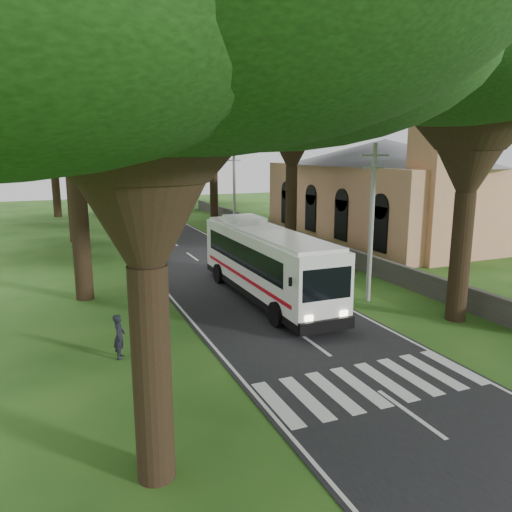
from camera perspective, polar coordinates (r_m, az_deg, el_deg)
ground at (r=19.00m, az=9.33°, el=-11.87°), size 140.00×140.00×0.00m
road at (r=41.47m, az=-9.13°, el=1.24°), size 8.00×120.00×0.04m
crosswalk at (r=17.51m, az=12.88°, el=-14.19°), size 8.00×3.00×0.01m
property_wall at (r=43.38m, az=2.80°, el=2.65°), size 0.35×50.00×1.20m
church at (r=45.39m, az=14.50°, el=8.17°), size 14.00×24.00×11.60m
pole_near at (r=25.69m, az=13.06°, el=3.95°), size 1.60×0.24×8.00m
pole_mid at (r=43.44m, az=-2.50°, el=7.42°), size 1.60×0.24×8.00m
pole_far at (r=62.56m, az=-8.89°, el=8.69°), size 1.60×0.24×8.00m
tree_l_near at (r=11.18m, az=-13.68°, el=25.95°), size 14.81×14.81×13.62m
tree_l_mida at (r=27.25m, az=-20.93°, el=22.77°), size 15.10×15.10×16.41m
tree_l_midb at (r=44.83m, az=-20.90°, el=15.38°), size 13.13×13.13×13.82m
tree_l_far at (r=62.91m, az=-22.61°, el=16.03°), size 15.74×15.74×16.48m
tree_r_near at (r=24.08m, az=24.10°, el=21.13°), size 15.69×15.69×15.28m
tree_r_mida at (r=39.16m, az=4.26°, el=20.06°), size 13.97×13.97×16.29m
tree_r_midb at (r=55.42m, az=-4.99°, el=15.72°), size 14.01×14.01×14.38m
tree_r_far at (r=72.96m, az=-8.64°, el=14.37°), size 14.56×14.56×14.03m
coach_bus at (r=25.91m, az=1.10°, el=-0.65°), size 2.93×12.39×3.65m
distant_car_a at (r=54.01m, az=-13.29°, el=4.31°), size 2.61×4.32×1.37m
distant_car_b at (r=61.66m, az=-16.48°, el=5.02°), size 2.24×4.13×1.29m
distant_car_c at (r=73.68m, az=-14.62°, el=6.25°), size 2.98×5.27×1.44m
pedestrian at (r=19.47m, az=-15.36°, el=-8.85°), size 0.57×0.71×1.70m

